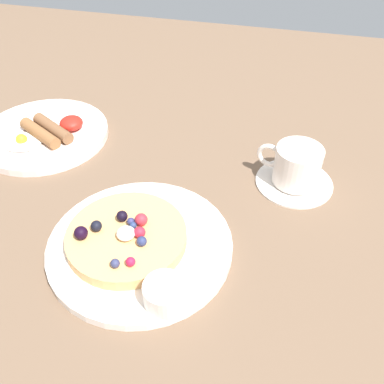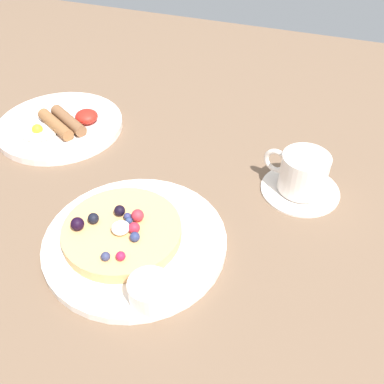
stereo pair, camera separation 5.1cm
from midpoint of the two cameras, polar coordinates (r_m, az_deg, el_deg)
ground_plane at (r=65.54cm, az=-4.32°, el=-4.14°), size 178.75×156.15×3.00cm
pancake_plate at (r=60.10cm, az=-9.33°, el=-7.16°), size 25.43×25.43×1.31cm
pancake_with_berries at (r=59.30cm, az=-11.21°, el=-5.94°), size 16.42×16.42×3.58cm
syrup_ramekin at (r=52.08cm, az=-6.51°, el=-13.44°), size 5.21×5.21×3.05cm
breakfast_plate at (r=85.31cm, az=-20.76°, el=7.18°), size 23.50×23.50×1.38cm
fried_breakfast at (r=82.81cm, az=-20.34°, el=7.60°), size 12.31×11.61×2.53cm
coffee_saucer at (r=70.96cm, az=11.47°, el=1.28°), size 12.46×12.46×0.66cm
coffee_cup at (r=68.80cm, az=11.72°, el=3.57°), size 10.39×7.36×6.18cm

